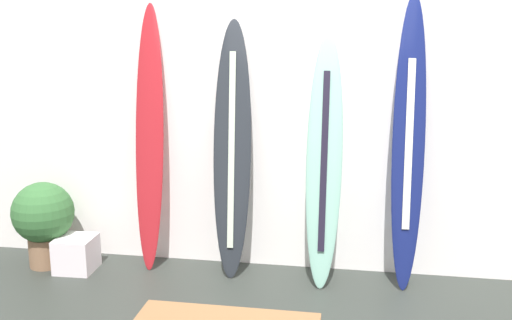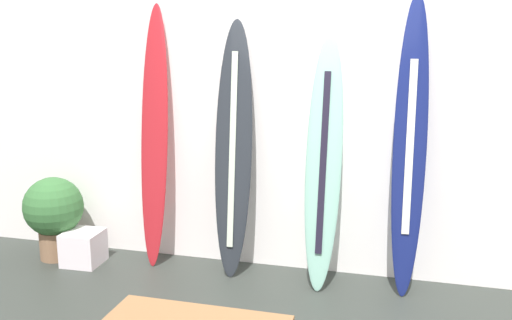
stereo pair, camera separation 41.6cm
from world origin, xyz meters
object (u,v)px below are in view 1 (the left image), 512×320
Objects in this scene: surfboard_seafoam at (324,163)px; surfboard_navy at (408,145)px; surfboard_charcoal at (232,150)px; surfboard_crimson at (150,142)px; potted_plant at (43,217)px; display_block_left at (76,254)px.

surfboard_navy is at bearing 3.65° from surfboard_seafoam.
surfboard_seafoam is at bearing -3.39° from surfboard_charcoal.
surfboard_navy is at bearing -0.85° from surfboard_crimson.
surfboard_seafoam is at bearing -2.82° from surfboard_crimson.
surfboard_crimson is 0.97× the size of surfboard_navy.
surfboard_crimson is 1.12× the size of surfboard_seafoam.
surfboard_crimson is 3.00× the size of potted_plant.
surfboard_charcoal is (0.68, -0.03, -0.04)m from surfboard_crimson.
potted_plant is at bearing -177.49° from surfboard_navy.
surfboard_seafoam is at bearing -176.35° from surfboard_navy.
surfboard_seafoam reaches higher than potted_plant.
surfboard_navy reaches higher than surfboard_charcoal.
surfboard_navy reaches higher than surfboard_seafoam.
potted_plant is (-2.28, -0.09, -0.53)m from surfboard_seafoam.
potted_plant is at bearing -175.24° from surfboard_charcoal.
surfboard_navy is (2.01, -0.03, 0.05)m from surfboard_crimson.
surfboard_charcoal is 1.55m from display_block_left.
surfboard_navy is at bearing -0.14° from surfboard_charcoal.
surfboard_seafoam is (1.40, -0.07, -0.11)m from surfboard_crimson.
display_block_left is (-1.99, -0.14, -0.80)m from surfboard_seafoam.
surfboard_seafoam is 2.15m from display_block_left.
surfboard_crimson is at bearing 179.15° from surfboard_navy.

